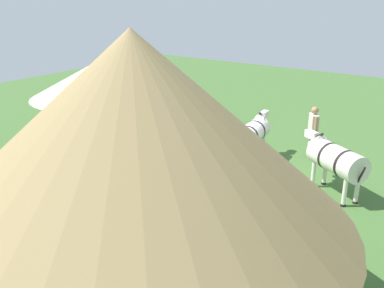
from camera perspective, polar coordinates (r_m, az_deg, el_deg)
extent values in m
plane|color=#426830|center=(12.23, 6.81, -4.43)|extent=(36.00, 36.00, 0.00)
cylinder|color=beige|center=(6.75, -6.82, -17.13)|extent=(5.01, 5.01, 1.93)
cone|color=#987F52|center=(5.68, -7.76, 1.78)|extent=(6.14, 6.14, 2.68)
cylinder|color=#4F3D27|center=(12.05, -12.87, 0.81)|extent=(0.10, 0.10, 2.34)
cone|color=beige|center=(11.64, -13.48, 8.26)|extent=(3.25, 3.25, 0.85)
cube|color=silver|center=(12.20, -12.71, -1.20)|extent=(1.64, 1.27, 0.04)
cylinder|color=silver|center=(11.68, -10.96, -4.01)|extent=(0.06, 0.06, 0.70)
cylinder|color=silver|center=(12.40, -16.19, -3.01)|extent=(0.06, 0.06, 0.70)
cylinder|color=silver|center=(12.32, -8.96, -2.58)|extent=(0.06, 0.06, 0.70)
cylinder|color=silver|center=(13.01, -14.04, -1.72)|extent=(0.06, 0.06, 0.70)
cube|color=silver|center=(11.94, -17.78, -3.57)|extent=(0.55, 0.54, 0.04)
cube|color=silver|center=(11.81, -18.76, -2.76)|extent=(0.43, 0.18, 0.45)
cylinder|color=silver|center=(12.24, -17.16, -4.05)|extent=(0.04, 0.04, 0.45)
cylinder|color=silver|center=(11.91, -16.55, -4.68)|extent=(0.04, 0.04, 0.45)
cylinder|color=silver|center=(12.15, -18.76, -4.42)|extent=(0.04, 0.04, 0.45)
cylinder|color=silver|center=(11.82, -18.19, -5.06)|extent=(0.04, 0.04, 0.45)
cube|color=white|center=(11.78, -7.65, -3.07)|extent=(0.54, 0.55, 0.04)
cube|color=white|center=(11.61, -6.86, -2.17)|extent=(0.17, 0.43, 0.45)
cylinder|color=white|center=(11.78, -8.79, -4.31)|extent=(0.04, 0.04, 0.45)
cylinder|color=white|center=(12.09, -8.00, -3.61)|extent=(0.04, 0.04, 0.45)
cylinder|color=white|center=(11.64, -7.19, -4.55)|extent=(0.04, 0.04, 0.45)
cylinder|color=white|center=(11.95, -6.44, -3.84)|extent=(0.04, 0.04, 0.45)
cube|color=white|center=(13.37, -11.61, -0.46)|extent=(0.60, 0.60, 0.04)
cube|color=white|center=(13.47, -11.52, 0.71)|extent=(0.38, 0.29, 0.45)
cylinder|color=white|center=(13.25, -10.88, -1.65)|extent=(0.04, 0.04, 0.45)
cylinder|color=white|center=(13.32, -12.49, -1.64)|extent=(0.04, 0.04, 0.45)
cylinder|color=white|center=(13.58, -10.62, -1.09)|extent=(0.04, 0.04, 0.45)
cylinder|color=white|center=(13.65, -12.18, -1.09)|extent=(0.04, 0.04, 0.45)
cylinder|color=black|center=(11.55, -3.54, -3.59)|extent=(0.12, 0.12, 0.83)
cylinder|color=black|center=(11.42, -3.73, -3.88)|extent=(0.12, 0.12, 0.83)
cube|color=gold|center=(11.23, -3.71, -0.43)|extent=(0.37, 0.49, 0.58)
cylinder|color=beige|center=(11.45, -3.38, 0.08)|extent=(0.09, 0.09, 0.55)
cylinder|color=beige|center=(10.99, -4.05, -0.80)|extent=(0.09, 0.09, 0.55)
sphere|color=beige|center=(11.08, -3.76, 1.62)|extent=(0.22, 0.22, 0.22)
cylinder|color=black|center=(13.88, 15.93, -0.21)|extent=(0.12, 0.12, 0.83)
cylinder|color=black|center=(14.02, 15.77, 0.00)|extent=(0.12, 0.12, 0.83)
cube|color=beige|center=(13.73, 16.12, 2.68)|extent=(0.43, 0.49, 0.59)
cylinder|color=#A57652|center=(13.49, 16.42, 2.43)|extent=(0.09, 0.09, 0.56)
cylinder|color=#A57652|center=(13.96, 15.85, 3.07)|extent=(0.09, 0.09, 0.56)
sphere|color=#A57652|center=(13.62, 16.29, 4.40)|extent=(0.23, 0.23, 0.23)
cube|color=#3463AF|center=(9.84, 9.55, -9.55)|extent=(0.55, 0.58, 0.03)
cube|color=white|center=(9.94, 10.42, -7.72)|extent=(0.54, 0.53, 0.38)
cube|color=beige|center=(9.83, 11.01, -10.41)|extent=(0.07, 0.61, 0.22)
cube|color=beige|center=(10.04, 8.36, -9.55)|extent=(0.07, 0.61, 0.22)
cylinder|color=silver|center=(12.87, 8.06, 1.40)|extent=(0.84, 1.65, 0.65)
cylinder|color=black|center=(12.59, 7.54, 1.00)|extent=(0.66, 0.16, 0.66)
cylinder|color=black|center=(13.13, 8.50, 1.75)|extent=(0.66, 0.16, 0.66)
cylinder|color=silver|center=(13.53, 9.30, 3.05)|extent=(0.36, 0.57, 0.50)
cube|color=silver|center=(13.74, 9.73, 3.99)|extent=(0.23, 0.42, 0.20)
cube|color=black|center=(13.92, 9.98, 4.04)|extent=(0.13, 0.13, 0.12)
cube|color=black|center=(13.48, 9.35, 3.87)|extent=(0.09, 0.37, 0.28)
cylinder|color=silver|center=(13.66, 8.15, -0.19)|extent=(0.11, 0.11, 0.73)
cylinder|color=black|center=(13.78, 8.08, -1.49)|extent=(0.13, 0.13, 0.06)
cylinder|color=silver|center=(13.55, 9.55, -0.44)|extent=(0.11, 0.11, 0.73)
cylinder|color=black|center=(13.67, 9.47, -1.74)|extent=(0.13, 0.13, 0.06)
cylinder|color=silver|center=(12.61, 6.19, -1.84)|extent=(0.11, 0.11, 0.73)
cylinder|color=black|center=(12.74, 6.13, -3.23)|extent=(0.13, 0.13, 0.06)
cylinder|color=silver|center=(12.49, 7.69, -2.13)|extent=(0.11, 0.11, 0.73)
cylinder|color=black|center=(12.62, 7.62, -3.53)|extent=(0.13, 0.13, 0.06)
cylinder|color=black|center=(12.16, 6.61, -0.15)|extent=(0.08, 0.24, 0.53)
cylinder|color=silver|center=(13.89, -2.22, 2.88)|extent=(0.86, 1.57, 0.65)
cylinder|color=black|center=(14.09, -1.34, 3.14)|extent=(0.67, 0.18, 0.66)
cylinder|color=black|center=(13.72, -3.03, 2.64)|extent=(0.67, 0.18, 0.66)
cylinder|color=silver|center=(13.36, -4.54, 2.94)|extent=(0.37, 0.57, 0.50)
cube|color=silver|center=(13.14, -5.48, 3.35)|extent=(0.24, 0.42, 0.20)
cube|color=black|center=(13.04, -6.07, 3.06)|extent=(0.14, 0.14, 0.12)
cube|color=black|center=(13.30, -4.57, 3.76)|extent=(0.09, 0.37, 0.28)
cylinder|color=silver|center=(13.59, -3.39, -0.18)|extent=(0.11, 0.11, 0.70)
cylinder|color=black|center=(13.70, -3.36, -1.44)|extent=(0.13, 0.13, 0.06)
cylinder|color=silver|center=(13.84, -4.39, 0.18)|extent=(0.11, 0.11, 0.70)
cylinder|color=black|center=(13.95, -4.36, -1.07)|extent=(0.13, 0.13, 0.06)
cylinder|color=silver|center=(14.33, -0.05, 0.94)|extent=(0.11, 0.11, 0.70)
cylinder|color=black|center=(14.44, -0.05, -0.27)|extent=(0.13, 0.13, 0.06)
cylinder|color=silver|center=(14.57, -1.06, 1.26)|extent=(0.11, 0.11, 0.70)
cylinder|color=black|center=(14.68, -1.05, 0.07)|extent=(0.13, 0.13, 0.06)
cylinder|color=black|center=(14.45, 0.07, 3.17)|extent=(0.08, 0.24, 0.53)
cylinder|color=silver|center=(11.34, 19.02, -2.03)|extent=(1.73, 1.44, 0.71)
cylinder|color=black|center=(11.13, 20.08, -2.59)|extent=(0.45, 0.65, 0.72)
cylinder|color=black|center=(11.54, 18.10, -1.55)|extent=(0.45, 0.65, 0.72)
cylinder|color=silver|center=(11.85, 16.63, 0.09)|extent=(0.64, 0.56, 0.52)
cube|color=silver|center=(12.00, 15.88, 1.23)|extent=(0.43, 0.36, 0.20)
cube|color=black|center=(12.14, 15.35, 1.35)|extent=(0.17, 0.17, 0.12)
cube|color=black|center=(11.78, 16.72, 1.01)|extent=(0.33, 0.23, 0.28)
cylinder|color=silver|center=(11.88, 16.08, -3.97)|extent=(0.11, 0.11, 0.72)
cylinder|color=black|center=(12.01, 15.93, -5.41)|extent=(0.13, 0.13, 0.06)
cylinder|color=silver|center=(12.11, 17.53, -3.66)|extent=(0.11, 0.11, 0.72)
cylinder|color=black|center=(12.25, 17.37, -5.07)|extent=(0.13, 0.13, 0.06)
cylinder|color=silver|center=(11.06, 19.93, -6.26)|extent=(0.11, 0.11, 0.72)
cylinder|color=black|center=(11.20, 19.73, -7.78)|extent=(0.13, 0.13, 0.06)
cylinder|color=silver|center=(11.31, 21.40, -5.86)|extent=(0.11, 0.11, 0.72)
cylinder|color=black|center=(11.45, 21.19, -7.35)|extent=(0.13, 0.13, 0.06)
cylinder|color=black|center=(10.82, 21.86, -4.04)|extent=(0.23, 0.17, 0.53)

